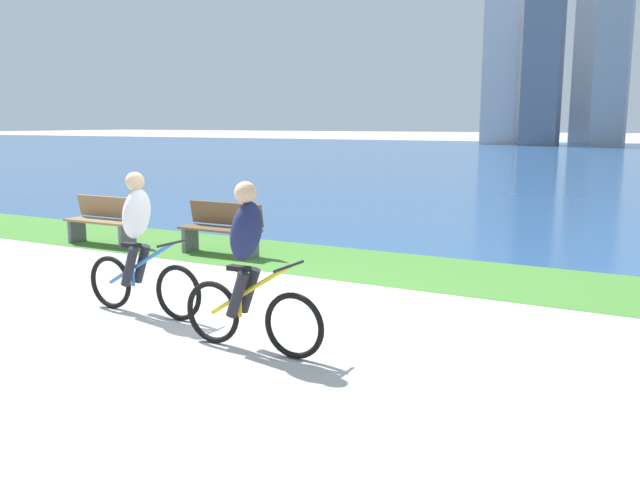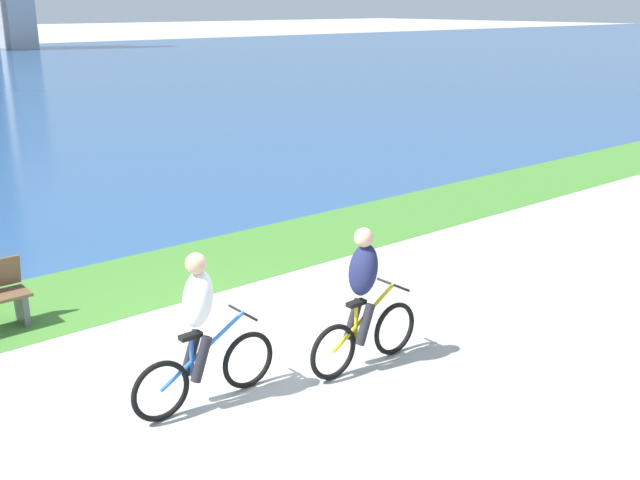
{
  "view_description": "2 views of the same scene",
  "coord_description": "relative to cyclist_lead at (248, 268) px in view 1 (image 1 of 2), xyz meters",
  "views": [
    {
      "loc": [
        4.59,
        -6.27,
        2.26
      ],
      "look_at": [
        0.98,
        0.33,
        0.94
      ],
      "focal_mm": 37.65,
      "sensor_mm": 36.0,
      "label": 1
    },
    {
      "loc": [
        -4.6,
        -6.67,
        4.06
      ],
      "look_at": [
        1.22,
        0.24,
        1.2
      ],
      "focal_mm": 42.0,
      "sensor_mm": 36.0,
      "label": 2
    }
  ],
  "objects": [
    {
      "name": "ground_plane",
      "position": [
        -0.87,
        0.94,
        -0.84
      ],
      "size": [
        300.0,
        300.0,
        0.0
      ],
      "primitive_type": "plane",
      "color": "#B2AFA8"
    },
    {
      "name": "grass_strip_bayside",
      "position": [
        -0.87,
        4.27,
        -0.84
      ],
      "size": [
        120.0,
        2.36,
        0.01
      ],
      "primitive_type": "cube",
      "color": "#478433",
      "rests_on": "ground"
    },
    {
      "name": "bay_water_surface",
      "position": [
        -0.87,
        40.55,
        -0.84
      ],
      "size": [
        300.0,
        70.2,
        0.0
      ],
      "primitive_type": "cube",
      "color": "#2D568C",
      "rests_on": "ground"
    },
    {
      "name": "cyclist_lead",
      "position": [
        0.0,
        0.0,
        0.0
      ],
      "size": [
        1.63,
        0.52,
        1.7
      ],
      "color": "black",
      "rests_on": "ground"
    },
    {
      "name": "cyclist_trailing",
      "position": [
        -1.87,
        0.45,
        -0.0
      ],
      "size": [
        1.72,
        0.52,
        1.69
      ],
      "color": "black",
      "rests_on": "ground"
    },
    {
      "name": "bench_near_path",
      "position": [
        -3.25,
        3.87,
        -0.39
      ],
      "size": [
        1.5,
        0.47,
        0.9
      ],
      "color": "brown",
      "rests_on": "ground"
    },
    {
      "name": "bench_far_along_path",
      "position": [
        -5.76,
        3.57,
        -0.39
      ],
      "size": [
        1.5,
        0.47,
        0.9
      ],
      "color": "olive",
      "rests_on": "ground"
    },
    {
      "name": "city_skyline_far_shore",
      "position": [
        -1.38,
        66.74,
        8.03
      ],
      "size": [
        36.29,
        10.94,
        21.49
      ],
      "color": "#B7B7BC",
      "rests_on": "ground"
    }
  ]
}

